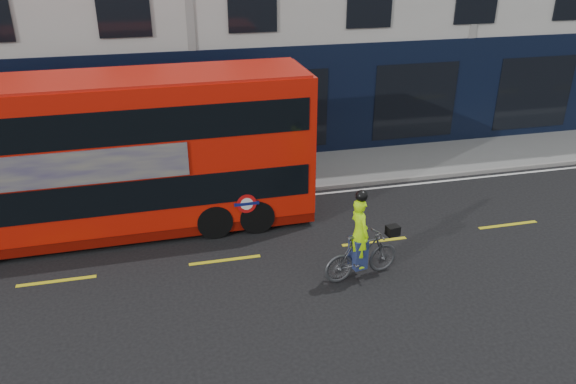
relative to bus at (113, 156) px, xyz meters
name	(u,v)px	position (x,y,z in m)	size (l,w,h in m)	color
ground	(234,294)	(2.54, -3.80, -2.18)	(120.00, 120.00, 0.00)	black
pavement	(205,180)	(2.54, 2.70, -2.12)	(60.00, 3.00, 0.12)	gray
kerb	(210,199)	(2.54, 1.20, -2.12)	(60.00, 0.12, 0.13)	gray
road_edge_line	(211,205)	(2.54, 0.90, -2.18)	(58.00, 0.10, 0.01)	silver
lane_dashes	(225,260)	(2.54, -2.30, -2.18)	(58.00, 0.12, 0.01)	gold
bus	(113,156)	(0.00, 0.00, 0.00)	(10.61, 2.59, 4.26)	red
cyclist	(361,249)	(5.58, -3.79, -1.42)	(2.01, 0.89, 2.30)	#494B4E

